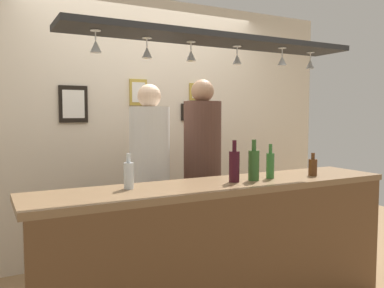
{
  "coord_description": "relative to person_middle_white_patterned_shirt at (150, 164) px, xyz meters",
  "views": [
    {
      "loc": [
        -1.48,
        -2.7,
        1.43
      ],
      "look_at": [
        0.0,
        0.1,
        1.2
      ],
      "focal_mm": 37.07,
      "sensor_mm": 36.0,
      "label": 1
    }
  ],
  "objects": [
    {
      "name": "back_wall",
      "position": [
        0.24,
        0.7,
        0.28
      ],
      "size": [
        4.4,
        0.06,
        2.6
      ],
      "primitive_type": "cube",
      "color": "beige",
      "rests_on": "ground_plane"
    },
    {
      "name": "bar_counter",
      "position": [
        0.24,
        -0.9,
        -0.37
      ],
      "size": [
        2.7,
        0.55,
        0.95
      ],
      "color": "brown",
      "rests_on": "ground_plane"
    },
    {
      "name": "overhead_glass_rack",
      "position": [
        0.24,
        -0.7,
        0.94
      ],
      "size": [
        2.2,
        0.36,
        0.04
      ],
      "primitive_type": "cube",
      "color": "black"
    },
    {
      "name": "hanging_wineglass_far_left",
      "position": [
        -0.63,
        -0.72,
        0.83
      ],
      "size": [
        0.07,
        0.07,
        0.13
      ],
      "color": "silver",
      "rests_on": "overhead_glass_rack"
    },
    {
      "name": "hanging_wineglass_left",
      "position": [
        -0.27,
        -0.64,
        0.83
      ],
      "size": [
        0.07,
        0.07,
        0.13
      ],
      "color": "silver",
      "rests_on": "overhead_glass_rack"
    },
    {
      "name": "hanging_wineglass_center_left",
      "position": [
        0.05,
        -0.65,
        0.83
      ],
      "size": [
        0.07,
        0.07,
        0.13
      ],
      "color": "silver",
      "rests_on": "overhead_glass_rack"
    },
    {
      "name": "hanging_wineglass_center",
      "position": [
        0.43,
        -0.65,
        0.83
      ],
      "size": [
        0.07,
        0.07,
        0.13
      ],
      "color": "silver",
      "rests_on": "overhead_glass_rack"
    },
    {
      "name": "hanging_wineglass_center_right",
      "position": [
        0.78,
        -0.75,
        0.83
      ],
      "size": [
        0.07,
        0.07,
        0.13
      ],
      "color": "silver",
      "rests_on": "overhead_glass_rack"
    },
    {
      "name": "hanging_wineglass_right",
      "position": [
        1.13,
        -0.69,
        0.83
      ],
      "size": [
        0.07,
        0.07,
        0.13
      ],
      "color": "silver",
      "rests_on": "overhead_glass_rack"
    },
    {
      "name": "person_middle_white_patterned_shirt",
      "position": [
        0.0,
        0.0,
        0.0
      ],
      "size": [
        0.34,
        0.34,
        1.69
      ],
      "color": "#2D334C",
      "rests_on": "ground_plane"
    },
    {
      "name": "person_right_brown_shirt",
      "position": [
        0.51,
        0.0,
        0.04
      ],
      "size": [
        0.34,
        0.34,
        1.74
      ],
      "color": "#2D334C",
      "rests_on": "ground_plane"
    },
    {
      "name": "bottle_soda_clear",
      "position": [
        -0.41,
        -0.67,
        0.03
      ],
      "size": [
        0.06,
        0.06,
        0.23
      ],
      "color": "silver",
      "rests_on": "bar_counter"
    },
    {
      "name": "bottle_beer_green_import",
      "position": [
        0.67,
        -0.76,
        0.04
      ],
      "size": [
        0.06,
        0.06,
        0.26
      ],
      "color": "#336B2D",
      "rests_on": "bar_counter"
    },
    {
      "name": "bottle_champagne_green",
      "position": [
        0.5,
        -0.78,
        0.05
      ],
      "size": [
        0.08,
        0.08,
        0.3
      ],
      "color": "#2D5623",
      "rests_on": "bar_counter"
    },
    {
      "name": "bottle_wine_dark_red",
      "position": [
        0.34,
        -0.78,
        0.05
      ],
      "size": [
        0.08,
        0.08,
        0.3
      ],
      "color": "#380F19",
      "rests_on": "bar_counter"
    },
    {
      "name": "bottle_beer_brown_stubby",
      "position": [
        1.05,
        -0.82,
        0.01
      ],
      "size": [
        0.07,
        0.07,
        0.18
      ],
      "color": "#512D14",
      "rests_on": "bar_counter"
    },
    {
      "name": "picture_frame_crest",
      "position": [
        0.14,
        0.65,
        0.64
      ],
      "size": [
        0.18,
        0.02,
        0.26
      ],
      "color": "#B29338",
      "rests_on": "back_wall"
    },
    {
      "name": "picture_frame_lower_pair",
      "position": [
        0.77,
        0.65,
        0.44
      ],
      "size": [
        0.3,
        0.02,
        0.18
      ],
      "color": "black",
      "rests_on": "back_wall"
    },
    {
      "name": "picture_frame_upper_small",
      "position": [
        0.83,
        0.65,
        0.66
      ],
      "size": [
        0.22,
        0.02,
        0.18
      ],
      "color": "#B29338",
      "rests_on": "back_wall"
    },
    {
      "name": "picture_frame_caricature",
      "position": [
        -0.49,
        0.65,
        0.51
      ],
      "size": [
        0.26,
        0.02,
        0.34
      ],
      "color": "black",
      "rests_on": "back_wall"
    }
  ]
}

